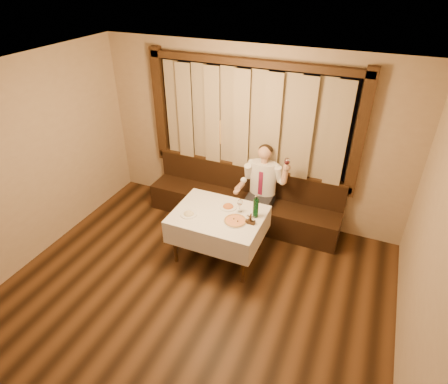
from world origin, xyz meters
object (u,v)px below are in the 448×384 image
at_px(pizza, 235,221).
at_px(pasta_cream, 189,213).
at_px(green_bottle, 256,208).
at_px(cruet_caddy, 250,220).
at_px(seated_man, 262,183).
at_px(pasta_red, 228,205).
at_px(dining_table, 218,220).
at_px(banquette, 243,203).

distance_m(pizza, pasta_cream, 0.67).
bearing_deg(green_bottle, cruet_caddy, -94.05).
height_order(green_bottle, seated_man, seated_man).
xyz_separation_m(pasta_red, green_bottle, (0.43, -0.06, 0.11)).
xyz_separation_m(green_bottle, cruet_caddy, (-0.01, -0.17, -0.10)).
relative_size(dining_table, pasta_cream, 5.46).
height_order(pasta_red, cruet_caddy, cruet_caddy).
bearing_deg(pizza, cruet_caddy, 12.31).
bearing_deg(cruet_caddy, green_bottle, 84.44).
relative_size(dining_table, pasta_red, 5.16).
xyz_separation_m(pasta_red, pasta_cream, (-0.44, -0.38, -0.00)).
height_order(pasta_cream, cruet_caddy, cruet_caddy).
height_order(banquette, cruet_caddy, banquette).
bearing_deg(dining_table, green_bottle, 15.27).
distance_m(pasta_cream, green_bottle, 0.93).
relative_size(dining_table, green_bottle, 3.65).
distance_m(dining_table, pizza, 0.32).
xyz_separation_m(dining_table, pizza, (0.29, -0.08, 0.12)).
distance_m(cruet_caddy, seated_man, 0.98).
bearing_deg(seated_man, dining_table, -109.47).
bearing_deg(green_bottle, pasta_cream, -159.83).
height_order(banquette, green_bottle, green_bottle).
distance_m(pasta_red, cruet_caddy, 0.48).
distance_m(pizza, pasta_red, 0.35).
bearing_deg(pasta_cream, banquette, 72.85).
bearing_deg(green_bottle, pasta_red, 171.76).
bearing_deg(banquette, pizza, -75.46).
distance_m(green_bottle, seated_man, 0.82).
distance_m(pasta_red, pasta_cream, 0.58).
height_order(pasta_cream, green_bottle, green_bottle).
relative_size(pizza, pasta_cream, 1.39).
height_order(pasta_cream, seated_man, seated_man).
distance_m(banquette, cruet_caddy, 1.27).
height_order(pizza, green_bottle, green_bottle).
distance_m(pizza, cruet_caddy, 0.21).
distance_m(banquette, pizza, 1.23).
bearing_deg(seated_man, pasta_cream, -122.16).
bearing_deg(pasta_red, seated_man, 70.25).
bearing_deg(dining_table, pasta_red, 71.57).
relative_size(pasta_red, pasta_cream, 1.06).
relative_size(pizza, green_bottle, 0.93).
distance_m(pizza, green_bottle, 0.33).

